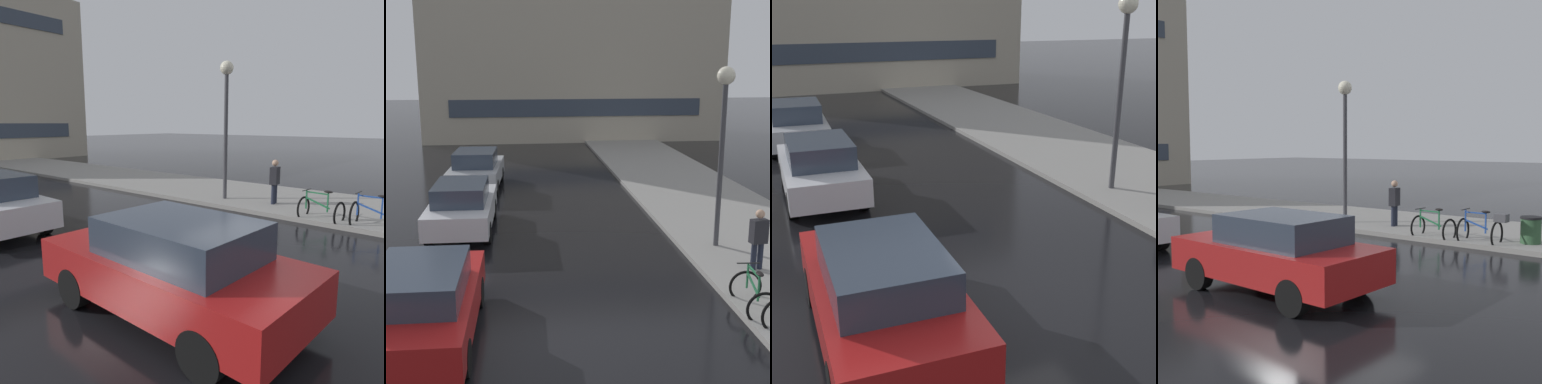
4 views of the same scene
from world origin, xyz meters
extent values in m
plane|color=black|center=(0.00, 0.00, 0.00)|extent=(140.00, 140.00, 0.00)
cube|color=gray|center=(6.00, 10.00, 0.07)|extent=(4.80, 60.00, 0.14)
torus|color=black|center=(4.06, -0.64, 0.38)|extent=(0.76, 0.07, 0.76)
torus|color=black|center=(4.05, -1.66, 0.38)|extent=(0.76, 0.07, 0.76)
cube|color=#234CA8|center=(4.05, -1.33, 0.67)|extent=(0.04, 0.04, 0.58)
cube|color=#234CA8|center=(4.06, -0.72, 0.69)|extent=(0.04, 0.04, 0.61)
cube|color=#234CA8|center=(4.06, -1.02, 0.94)|extent=(0.04, 0.61, 0.04)
cube|color=#234CA8|center=(4.06, -1.05, 0.61)|extent=(0.04, 0.70, 0.25)
ellipsoid|color=black|center=(4.05, -1.33, 0.99)|extent=(0.14, 0.26, 0.07)
cylinder|color=black|center=(4.06, -0.72, 1.01)|extent=(0.50, 0.03, 0.03)
cube|color=#4C4C51|center=(4.05, -1.78, 0.86)|extent=(0.28, 0.34, 0.22)
torus|color=black|center=(4.00, 0.81, 0.36)|extent=(0.72, 0.12, 0.72)
torus|color=black|center=(3.91, -0.29, 0.36)|extent=(0.72, 0.12, 0.72)
cube|color=#237042|center=(3.94, 0.06, 0.64)|extent=(0.04, 0.04, 0.56)
cube|color=#237042|center=(4.00, 0.73, 0.63)|extent=(0.04, 0.04, 0.55)
cube|color=#237042|center=(3.97, 0.39, 0.88)|extent=(0.09, 0.66, 0.04)
cube|color=#237042|center=(3.97, 0.37, 0.59)|extent=(0.10, 0.75, 0.27)
ellipsoid|color=black|center=(3.94, 0.06, 0.96)|extent=(0.16, 0.27, 0.07)
cylinder|color=black|center=(4.00, 0.73, 0.93)|extent=(0.50, 0.07, 0.03)
cube|color=#AD1919|center=(-2.66, -0.04, 0.65)|extent=(2.03, 4.29, 0.65)
cube|color=#2D3847|center=(-2.66, -0.21, 1.25)|extent=(1.64, 2.30, 0.54)
cylinder|color=black|center=(-3.49, 1.29, 0.32)|extent=(0.23, 0.64, 0.64)
cylinder|color=black|center=(-1.76, 1.25, 0.32)|extent=(0.23, 0.64, 0.64)
cylinder|color=black|center=(-3.55, -1.34, 0.32)|extent=(0.23, 0.64, 0.64)
cylinder|color=black|center=(-1.82, -1.38, 0.32)|extent=(0.23, 0.64, 0.64)
cylinder|color=black|center=(-1.77, 5.40, 0.32)|extent=(0.23, 0.64, 0.64)
cylinder|color=#1E2333|center=(4.84, 2.27, 0.41)|extent=(0.14, 0.14, 0.81)
cylinder|color=#1E2333|center=(5.02, 2.29, 0.41)|extent=(0.14, 0.14, 0.81)
cube|color=#232328|center=(4.93, 2.28, 1.11)|extent=(0.43, 0.30, 0.59)
sphere|color=tan|center=(4.93, 2.28, 1.55)|extent=(0.22, 0.22, 0.22)
cylinder|color=#424247|center=(4.59, 4.10, 2.29)|extent=(0.14, 0.14, 4.57)
sphere|color=#F2EACC|center=(4.59, 4.10, 4.76)|extent=(0.47, 0.47, 0.47)
cylinder|color=#2D5133|center=(4.66, -2.38, 0.41)|extent=(0.55, 0.55, 0.82)
cylinder|color=black|center=(4.66, -2.38, 0.85)|extent=(0.58, 0.58, 0.06)
camera|label=1|loc=(-6.52, -3.70, 2.88)|focal=35.00mm
camera|label=2|loc=(-0.85, -9.49, 5.07)|focal=50.00mm
camera|label=3|loc=(-4.20, -6.85, 4.61)|focal=50.00mm
camera|label=4|loc=(-9.76, -7.47, 2.87)|focal=50.00mm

